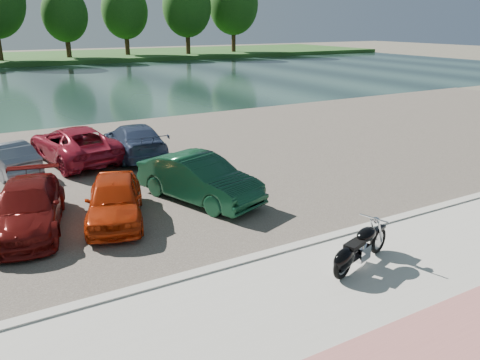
# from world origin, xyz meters

# --- Properties ---
(ground) EXTENTS (200.00, 200.00, 0.00)m
(ground) POSITION_xyz_m (0.00, 0.00, 0.00)
(ground) COLOR #595447
(ground) RESTS_ON ground
(promenade) EXTENTS (60.00, 6.00, 0.10)m
(promenade) POSITION_xyz_m (0.00, -1.00, 0.05)
(promenade) COLOR #B0AEA6
(promenade) RESTS_ON ground
(pink_path) EXTENTS (60.00, 2.00, 0.01)m
(pink_path) POSITION_xyz_m (0.00, -2.50, 0.10)
(pink_path) COLOR #A8605F
(pink_path) RESTS_ON promenade
(kerb) EXTENTS (60.00, 0.30, 0.14)m
(kerb) POSITION_xyz_m (0.00, 2.00, 0.07)
(kerb) COLOR #B0AEA6
(kerb) RESTS_ON ground
(parking_lot) EXTENTS (60.00, 18.00, 0.04)m
(parking_lot) POSITION_xyz_m (0.00, 11.00, 0.02)
(parking_lot) COLOR #403933
(parking_lot) RESTS_ON ground
(river) EXTENTS (120.00, 40.00, 0.00)m
(river) POSITION_xyz_m (0.00, 40.00, 0.00)
(river) COLOR #192D2A
(river) RESTS_ON ground
(far_bank) EXTENTS (120.00, 24.00, 0.60)m
(far_bank) POSITION_xyz_m (0.00, 72.00, 0.30)
(far_bank) COLOR #1C4117
(far_bank) RESTS_ON ground
(far_trees) EXTENTS (70.25, 10.68, 12.52)m
(far_trees) POSITION_xyz_m (4.36, 65.79, 7.49)
(far_trees) COLOR #322012
(far_trees) RESTS_ON far_bank
(motorcycle) EXTENTS (2.26, 1.03, 1.05)m
(motorcycle) POSITION_xyz_m (0.37, 0.41, 0.56)
(motorcycle) COLOR black
(motorcycle) RESTS_ON promenade
(car_3) EXTENTS (2.72, 4.69, 1.28)m
(car_3) POSITION_xyz_m (-5.93, 6.59, 0.68)
(car_3) COLOR #5E0F0D
(car_3) RESTS_ON parking_lot
(car_4) EXTENTS (2.57, 4.10, 1.30)m
(car_4) POSITION_xyz_m (-3.67, 6.03, 0.69)
(car_4) COLOR #B72E0C
(car_4) RESTS_ON parking_lot
(car_5) EXTENTS (2.99, 4.69, 1.46)m
(car_5) POSITION_xyz_m (-0.88, 6.30, 0.77)
(car_5) COLOR #103A24
(car_5) RESTS_ON parking_lot
(car_9) EXTENTS (2.20, 3.91, 1.22)m
(car_9) POSITION_xyz_m (-6.01, 12.47, 0.65)
(car_9) COLOR slate
(car_9) RESTS_ON parking_lot
(car_10) EXTENTS (3.26, 5.55, 1.45)m
(car_10) POSITION_xyz_m (-3.47, 12.90, 0.76)
(car_10) COLOR maroon
(car_10) RESTS_ON parking_lot
(car_11) EXTENTS (2.23, 4.90, 1.39)m
(car_11) POSITION_xyz_m (-1.09, 12.41, 0.74)
(car_11) COLOR navy
(car_11) RESTS_ON parking_lot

